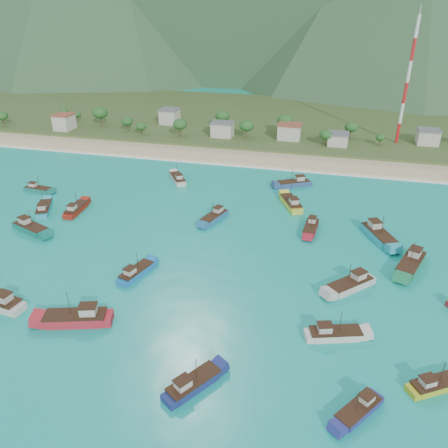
% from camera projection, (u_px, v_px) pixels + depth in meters
% --- Properties ---
extents(ground, '(600.00, 600.00, 0.00)m').
position_uv_depth(ground, '(238.00, 278.00, 92.64)').
color(ground, '#0D8B90').
rests_on(ground, ground).
extents(beach, '(400.00, 18.00, 1.20)m').
position_uv_depth(beach, '(284.00, 161.00, 160.91)').
color(beach, beige).
rests_on(beach, ground).
extents(land, '(400.00, 110.00, 2.40)m').
position_uv_depth(land, '(300.00, 122.00, 213.62)').
color(land, '#385123').
rests_on(land, ground).
extents(surf_line, '(400.00, 2.50, 0.08)m').
position_uv_depth(surf_line, '(281.00, 169.00, 152.70)').
color(surf_line, white).
rests_on(surf_line, ground).
extents(village, '(219.29, 29.82, 6.28)m').
position_uv_depth(village, '(323.00, 134.00, 177.59)').
color(village, beige).
rests_on(village, ground).
extents(vegetation, '(271.99, 25.71, 8.97)m').
position_uv_depth(vegetation, '(282.00, 129.00, 180.83)').
color(vegetation, '#235623').
rests_on(vegetation, ground).
extents(radio_tower, '(1.20, 1.20, 46.79)m').
position_uv_depth(radio_tower, '(407.00, 83.00, 165.58)').
color(radio_tower, red).
rests_on(radio_tower, ground).
extents(boat_1, '(11.82, 7.15, 6.72)m').
position_uv_depth(boat_1, '(31.00, 228.00, 111.03)').
color(boat_1, '#0F6A5B').
rests_on(boat_1, ground).
extents(boat_2, '(8.21, 10.28, 6.09)m').
position_uv_depth(boat_2, '(178.00, 179.00, 142.29)').
color(boat_2, beige).
rests_on(boat_2, ground).
extents(boat_3, '(8.74, 13.03, 7.47)m').
position_uv_depth(boat_3, '(378.00, 235.00, 107.51)').
color(boat_3, '#24A0B8').
rests_on(boat_3, ground).
extents(boat_5, '(9.32, 3.54, 5.38)m').
position_uv_depth(boat_5, '(38.00, 190.00, 134.71)').
color(boat_5, '#1A685F').
rests_on(boat_5, ground).
extents(boat_8, '(10.20, 10.28, 6.60)m').
position_uv_depth(boat_8, '(351.00, 285.00, 88.88)').
color(boat_8, beige).
rests_on(boat_8, ground).
extents(boat_10, '(7.84, 9.76, 5.79)m').
position_uv_depth(boat_10, '(193.00, 385.00, 65.93)').
color(boat_10, navy).
rests_on(boat_10, ground).
extents(boat_11, '(12.89, 7.09, 7.31)m').
position_uv_depth(boat_11, '(77.00, 319.00, 79.22)').
color(boat_11, '#B5212D').
rests_on(boat_11, ground).
extents(boat_12, '(3.67, 9.98, 5.78)m').
position_uv_depth(boat_12, '(311.00, 228.00, 111.64)').
color(boat_12, '#AD1C2B').
rests_on(boat_12, ground).
extents(boat_13, '(7.46, 10.85, 6.24)m').
position_uv_depth(boat_13, '(44.00, 209.00, 121.57)').
color(boat_13, '#29A3B9').
rests_on(boat_13, ground).
extents(boat_14, '(8.00, 12.90, 7.34)m').
position_uv_depth(boat_14, '(411.00, 264.00, 95.72)').
color(boat_14, '#1D7B4E').
rests_on(boat_14, ground).
extents(boat_15, '(5.38, 9.93, 5.63)m').
position_uv_depth(boat_15, '(136.00, 273.00, 93.15)').
color(boat_15, '#1569B5').
rests_on(boat_15, ground).
extents(boat_16, '(5.97, 10.50, 5.95)m').
position_uv_depth(boat_16, '(214.00, 217.00, 117.15)').
color(boat_16, '#266194').
rests_on(boat_16, ground).
extents(boat_17, '(7.33, 8.52, 5.16)m').
position_uv_depth(boat_17, '(359.00, 410.00, 61.91)').
color(boat_17, navy).
rests_on(boat_17, ground).
extents(boat_18, '(10.38, 5.80, 5.88)m').
position_uv_depth(boat_18, '(334.00, 335.00, 75.83)').
color(boat_18, beige).
rests_on(boat_18, ground).
extents(boat_19, '(11.18, 8.15, 6.49)m').
position_uv_depth(boat_19, '(294.00, 184.00, 138.53)').
color(boat_19, navy).
rests_on(boat_19, ground).
extents(boat_20, '(9.04, 6.89, 5.29)m').
position_uv_depth(boat_20, '(435.00, 385.00, 65.90)').
color(boat_20, gold).
rests_on(boat_20, ground).
extents(boat_23, '(7.81, 11.69, 6.70)m').
position_uv_depth(boat_23, '(291.00, 204.00, 124.75)').
color(boat_23, yellow).
rests_on(boat_23, ground).
extents(boat_24, '(3.78, 10.38, 6.02)m').
position_uv_depth(boat_24, '(76.00, 209.00, 121.50)').
color(boat_24, maroon).
rests_on(boat_24, ground).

